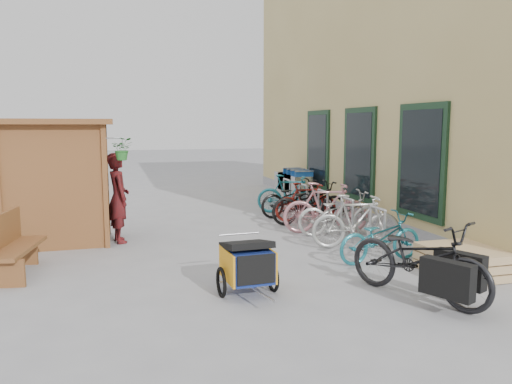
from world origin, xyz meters
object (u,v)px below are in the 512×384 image
object	(u,v)px
pallet_stack	(463,261)
bike_0	(380,237)
bike_4	(309,203)
child_trailer	(247,262)
bike_5	(306,202)
kiosk	(52,164)
bike_7	(290,194)
bike_6	(294,198)
bike_1	(356,221)
bench	(11,244)
person_kiosk	(118,198)
shopping_carts	(293,182)
bike_3	(326,208)
bike_2	(340,213)
cargo_bike	(420,259)

from	to	relation	value
pallet_stack	bike_0	xyz separation A→B (m)	(-0.88, 0.98, 0.21)
bike_4	child_trailer	bearing A→B (deg)	144.64
child_trailer	bike_5	distance (m)	5.37
kiosk	bike_7	distance (m)	5.96
bike_4	bike_6	bearing A→B (deg)	-1.33
bike_4	kiosk	bearing A→B (deg)	91.41
bike_0	bike_1	world-z (taller)	bike_1
bench	person_kiosk	bearing A→B (deg)	58.55
shopping_carts	bike_6	world-z (taller)	shopping_carts
bike_0	bike_5	world-z (taller)	bike_5
pallet_stack	child_trailer	size ratio (longest dim) A/B	0.89
kiosk	bike_1	bearing A→B (deg)	-19.17
bike_5	pallet_stack	bearing A→B (deg)	-171.07
bike_0	bike_7	world-z (taller)	bike_7
child_trailer	bike_0	world-z (taller)	bike_0
bike_7	shopping_carts	bearing A→B (deg)	-2.85
kiosk	pallet_stack	world-z (taller)	kiosk
pallet_stack	child_trailer	world-z (taller)	child_trailer
child_trailer	bike_3	xyz separation A→B (m)	(2.59, 3.27, 0.11)
person_kiosk	bike_2	size ratio (longest dim) A/B	0.98
bench	bike_5	bearing A→B (deg)	35.12
child_trailer	cargo_bike	distance (m)	2.28
kiosk	child_trailer	xyz separation A→B (m)	(2.85, -3.82, -1.12)
pallet_stack	bike_7	world-z (taller)	bike_7
bike_5	bike_3	bearing A→B (deg)	175.77
child_trailer	bike_7	distance (m)	6.39
shopping_carts	bike_6	size ratio (longest dim) A/B	1.07
shopping_carts	person_kiosk	size ratio (longest dim) A/B	1.09
bike_1	bike_6	distance (m)	3.34
bike_4	bike_7	xyz separation A→B (m)	(0.03, 1.46, 0.01)
bike_7	bike_2	bearing A→B (deg)	-158.16
pallet_stack	person_kiosk	distance (m)	6.30
cargo_bike	shopping_carts	bearing A→B (deg)	56.67
bench	bike_3	xyz separation A→B (m)	(5.83, 1.50, 0.06)
kiosk	person_kiosk	bearing A→B (deg)	-8.99
child_trailer	bike_6	distance (m)	5.88
bike_1	bike_2	distance (m)	1.10
kiosk	child_trailer	bearing A→B (deg)	-53.34
bench	bike_4	size ratio (longest dim) A/B	0.83
shopping_carts	bike_5	world-z (taller)	shopping_carts
pallet_stack	bench	bearing A→B (deg)	164.78
bike_7	bike_4	bearing A→B (deg)	-161.61
bike_4	bike_1	bearing A→B (deg)	175.19
bike_1	bike_3	size ratio (longest dim) A/B	0.93
cargo_bike	bike_6	world-z (taller)	cargo_bike
bike_3	bike_7	size ratio (longest dim) A/B	1.09
person_kiosk	bike_2	distance (m)	4.50
pallet_stack	bike_4	bearing A→B (deg)	100.11
person_kiosk	bike_3	size ratio (longest dim) A/B	0.96
bike_7	person_kiosk	bearing A→B (deg)	136.19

